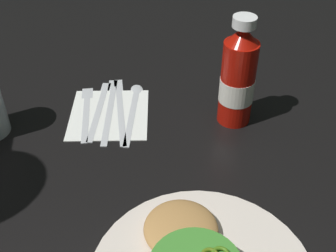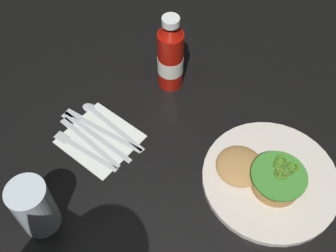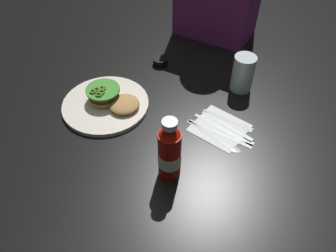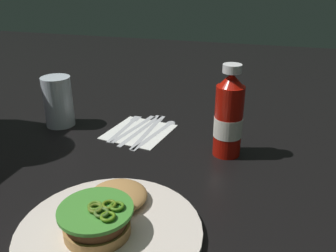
% 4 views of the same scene
% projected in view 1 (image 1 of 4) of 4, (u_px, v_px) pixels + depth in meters
% --- Properties ---
extents(ground_plane, '(3.00, 3.00, 0.00)m').
position_uv_depth(ground_plane, '(125.00, 196.00, 0.67)').
color(ground_plane, black).
extents(ketchup_bottle, '(0.06, 0.06, 0.21)m').
position_uv_depth(ketchup_bottle, '(238.00, 78.00, 0.76)').
color(ketchup_bottle, '#A81108').
rests_on(ketchup_bottle, ground_plane).
extents(napkin, '(0.18, 0.17, 0.00)m').
position_uv_depth(napkin, '(109.00, 114.00, 0.83)').
color(napkin, white).
rests_on(napkin, ground_plane).
extents(spoon_utensil, '(0.20, 0.06, 0.00)m').
position_uv_depth(spoon_utensil, '(134.00, 103.00, 0.85)').
color(spoon_utensil, silver).
rests_on(spoon_utensil, napkin).
extents(butter_knife, '(0.22, 0.02, 0.00)m').
position_uv_depth(butter_knife, '(120.00, 104.00, 0.85)').
color(butter_knife, silver).
rests_on(butter_knife, napkin).
extents(table_knife, '(0.22, 0.05, 0.00)m').
position_uv_depth(table_knife, '(110.00, 104.00, 0.85)').
color(table_knife, silver).
rests_on(table_knife, napkin).
extents(steak_knife, '(0.19, 0.06, 0.00)m').
position_uv_depth(steak_knife, '(100.00, 105.00, 0.85)').
color(steak_knife, silver).
rests_on(steak_knife, napkin).
extents(fork_utensil, '(0.18, 0.03, 0.00)m').
position_uv_depth(fork_utensil, '(86.00, 107.00, 0.84)').
color(fork_utensil, silver).
rests_on(fork_utensil, napkin).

